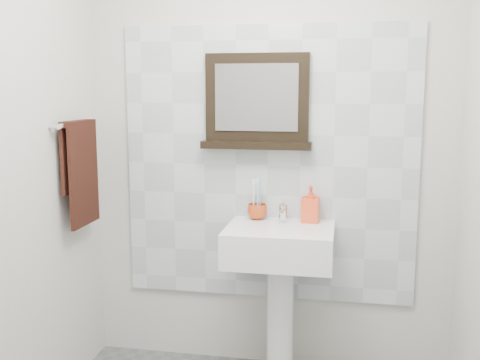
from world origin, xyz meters
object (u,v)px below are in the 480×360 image
pedestal_sink (280,261)px  hand_towel (80,165)px  soap_dispenser (311,204)px  toothbrush_cup (257,212)px  framed_mirror (257,104)px

pedestal_sink → hand_towel: hand_towel is taller
pedestal_sink → soap_dispenser: soap_dispenser is taller
soap_dispenser → pedestal_sink: bearing=-130.6°
pedestal_sink → toothbrush_cup: size_ratio=9.00×
pedestal_sink → soap_dispenser: 0.34m
toothbrush_cup → framed_mirror: size_ratio=0.18×
pedestal_sink → framed_mirror: bearing=129.4°
pedestal_sink → hand_towel: bearing=-173.9°
framed_mirror → soap_dispenser: bearing=-9.8°
framed_mirror → hand_towel: bearing=-161.5°
pedestal_sink → hand_towel: size_ratio=1.75×
toothbrush_cup → framed_mirror: 0.58m
toothbrush_cup → framed_mirror: (-0.01, 0.04, 0.58)m
toothbrush_cup → hand_towel: size_ratio=0.19×
soap_dispenser → framed_mirror: (-0.30, 0.05, 0.52)m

